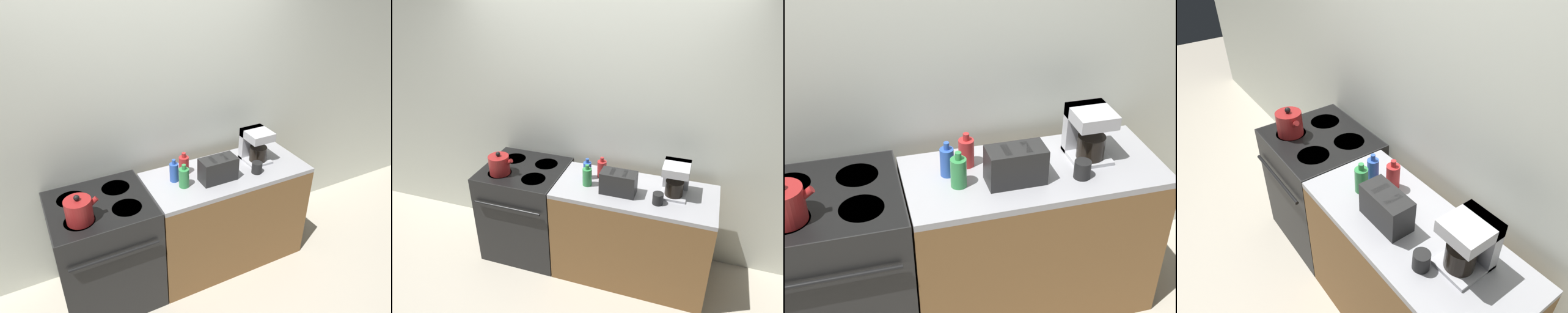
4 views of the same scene
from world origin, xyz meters
The scene contains 11 objects.
ground_plane centered at (0.00, 0.00, 0.00)m, with size 12.00×12.00×0.00m, color beige.
wall_back centered at (0.00, 0.73, 1.30)m, with size 8.00×0.05×2.60m.
stove centered at (-0.58, 0.34, 0.47)m, with size 0.75×0.71×0.92m.
counter_block centered at (0.48, 0.30, 0.46)m, with size 1.35×0.60×0.92m.
kettle centered at (-0.73, 0.19, 1.01)m, with size 0.23×0.18×0.21m.
toaster centered at (0.35, 0.22, 1.02)m, with size 0.29×0.15×0.19m.
coffee_maker centered at (0.80, 0.36, 1.07)m, with size 0.21×0.23×0.28m.
bottle_blue centered at (0.04, 0.36, 1.00)m, with size 0.07×0.07×0.19m.
bottle_green centered at (0.07, 0.26, 1.00)m, with size 0.08×0.08×0.19m.
bottle_red centered at (0.15, 0.42, 1.00)m, with size 0.08×0.08×0.19m.
cup_black centered at (0.69, 0.17, 0.97)m, with size 0.09×0.09×0.09m.
Camera 1 is at (-0.96, -1.98, 2.58)m, focal length 35.00 mm.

